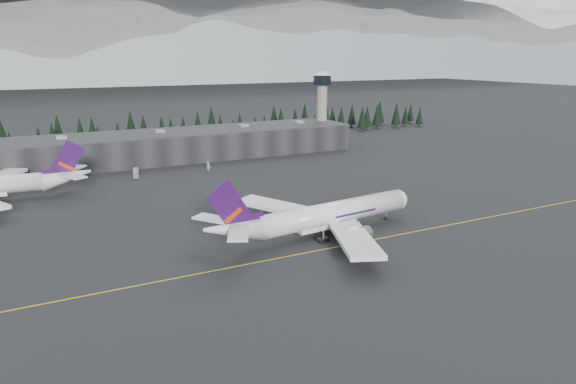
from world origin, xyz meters
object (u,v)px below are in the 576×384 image
terminal (183,145)px  control_tower (322,100)px  jet_main (317,217)px  gse_vehicle_b (209,169)px  gse_vehicle_a (136,177)px

terminal → control_tower: control_tower is taller
jet_main → gse_vehicle_b: jet_main is taller
terminal → jet_main: 118.03m
control_tower → gse_vehicle_b: size_ratio=9.54×
control_tower → jet_main: 142.55m
jet_main → gse_vehicle_a: bearing=102.8°
terminal → control_tower: size_ratio=4.24×
terminal → gse_vehicle_a: size_ratio=34.55×
control_tower → gse_vehicle_a: 110.52m
terminal → gse_vehicle_b: size_ratio=40.51×
terminal → jet_main: (1.87, -118.01, -1.04)m
terminal → jet_main: size_ratio=2.52×
jet_main → gse_vehicle_b: (-0.05, 87.37, -4.59)m
gse_vehicle_b → control_tower: bearing=119.6°
gse_vehicle_a → gse_vehicle_b: (29.21, 1.14, 0.03)m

